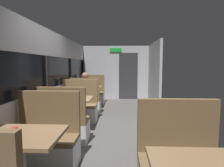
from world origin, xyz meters
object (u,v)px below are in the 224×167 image
Objects in this scene: bench_mid_window_facing_end at (63,125)px; coffee_cup_primary at (15,131)px; dining_table_mid_window at (72,102)px; seated_passenger at (85,95)px; coffee_cup_secondary at (84,85)px; bench_mid_window_facing_entry at (79,109)px; dining_table_far_window at (89,89)px; bench_near_window_facing_entry at (46,144)px; bench_far_window_facing_entry at (92,95)px; bench_far_window_facing_end at (85,102)px; dining_table_near_window at (21,143)px.

bench_mid_window_facing_end is 12.22× the size of coffee_cup_primary.
seated_passenger reaches higher than dining_table_mid_window.
coffee_cup_secondary reaches higher than dining_table_mid_window.
dining_table_far_window is at bearing 90.00° from bench_mid_window_facing_entry.
bench_near_window_facing_entry is 1.22× the size of dining_table_far_window.
bench_near_window_facing_entry and bench_far_window_facing_entry have the same top height.
bench_far_window_facing_entry is at bearing 90.00° from dining_table_far_window.
dining_table_far_window is 10.00× the size of coffee_cup_primary.
bench_mid_window_facing_entry is 0.95m from seated_passenger.
bench_mid_window_facing_entry is at bearing -90.00° from bench_far_window_facing_entry.
dining_table_far_window is at bearing 90.00° from seated_passenger.
bench_mid_window_facing_entry is at bearing -90.00° from bench_far_window_facing_end.
coffee_cup_primary is at bearing -90.43° from bench_far_window_facing_entry.
bench_mid_window_facing_entry is 1.63m from coffee_cup_secondary.
dining_table_far_window is (0.00, 3.80, 0.31)m from bench_near_window_facing_entry.
coffee_cup_secondary is at bearing 104.62° from seated_passenger.
dining_table_near_window and dining_table_far_window have the same top height.
seated_passenger reaches higher than dining_table_near_window.
bench_mid_window_facing_end is 2.33m from seated_passenger.
bench_near_window_facing_entry and bench_mid_window_facing_entry have the same top height.
coffee_cup_secondary is (-0.17, 1.56, 0.46)m from bench_mid_window_facing_entry.
dining_table_far_window is at bearing -3.97° from coffee_cup_secondary.
seated_passenger is (0.00, 2.32, 0.21)m from bench_mid_window_facing_end.
bench_mid_window_facing_end is 3.65m from bench_far_window_facing_entry.
seated_passenger is 14.00× the size of coffee_cup_primary.
dining_table_near_window is at bearing -90.00° from bench_far_window_facing_entry.
seated_passenger is 14.00× the size of coffee_cup_secondary.
bench_mid_window_facing_entry is (0.00, 2.25, 0.00)m from bench_near_window_facing_entry.
bench_far_window_facing_entry is at bearing 90.00° from bench_far_window_facing_end.
coffee_cup_primary is 4.55m from coffee_cup_secondary.
dining_table_far_window is 0.71× the size of seated_passenger.
bench_mid_window_facing_entry and bench_far_window_facing_end have the same top height.
coffee_cup_primary is at bearing -90.57° from seated_passenger.
coffee_cup_primary is (-0.04, -0.74, 0.46)m from bench_near_window_facing_entry.
bench_mid_window_facing_entry reaches higher than dining_table_near_window.
bench_mid_window_facing_end and bench_mid_window_facing_entry have the same top height.
bench_far_window_facing_end is (0.00, 3.80, -0.31)m from dining_table_near_window.
bench_mid_window_facing_entry is at bearing -90.00° from seated_passenger.
bench_mid_window_facing_end is (0.00, 1.55, -0.31)m from dining_table_near_window.
bench_far_window_facing_entry is at bearing 90.00° from dining_table_mid_window.
bench_near_window_facing_entry is 12.22× the size of coffee_cup_primary.
dining_table_near_window is 4.50m from dining_table_far_window.
dining_table_far_window is (0.00, 2.25, 0.00)m from dining_table_mid_window.
seated_passenger reaches higher than coffee_cup_primary.
dining_table_near_window is 1.00× the size of dining_table_far_window.
seated_passenger is at bearing 90.00° from bench_mid_window_facing_entry.
coffee_cup_primary is (-0.04, -2.29, 0.15)m from dining_table_mid_window.
dining_table_mid_window is 2.27m from coffee_cup_secondary.
bench_mid_window_facing_end is 3.00m from coffee_cup_secondary.
seated_passenger is (0.00, 3.17, 0.21)m from bench_near_window_facing_entry.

